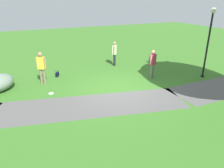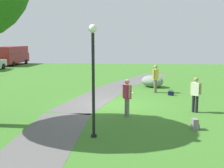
{
  "view_description": "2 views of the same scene",
  "coord_description": "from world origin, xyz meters",
  "px_view_note": "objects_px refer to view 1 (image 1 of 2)",
  "views": [
    {
      "loc": [
        4.5,
        8.79,
        4.24
      ],
      "look_at": [
        0.96,
        1.14,
        0.81
      ],
      "focal_mm": 34.17,
      "sensor_mm": 36.0,
      "label": 1
    },
    {
      "loc": [
        -14.71,
        -0.77,
        3.32
      ],
      "look_at": [
        0.8,
        0.25,
        0.91
      ],
      "focal_mm": 47.52,
      "sensor_mm": 36.0,
      "label": 2
    }
  ],
  "objects_px": {
    "woman_with_handbag": "(41,66)",
    "man_near_boulder": "(153,62)",
    "passerby_on_path": "(115,52)",
    "frisbee_on_grass": "(51,93)",
    "handbag_on_grass": "(57,74)",
    "lamp_post": "(209,36)",
    "spare_backpack_on_lawn": "(151,60)"
  },
  "relations": [
    {
      "from": "woman_with_handbag",
      "to": "man_near_boulder",
      "type": "relative_size",
      "value": 1.06
    },
    {
      "from": "passerby_on_path",
      "to": "frisbee_on_grass",
      "type": "bearing_deg",
      "value": 31.26
    },
    {
      "from": "handbag_on_grass",
      "to": "frisbee_on_grass",
      "type": "relative_size",
      "value": 1.58
    },
    {
      "from": "handbag_on_grass",
      "to": "lamp_post",
      "type": "bearing_deg",
      "value": 154.75
    },
    {
      "from": "spare_backpack_on_lawn",
      "to": "frisbee_on_grass",
      "type": "relative_size",
      "value": 1.7
    },
    {
      "from": "lamp_post",
      "to": "passerby_on_path",
      "type": "height_order",
      "value": "lamp_post"
    },
    {
      "from": "handbag_on_grass",
      "to": "spare_backpack_on_lawn",
      "type": "relative_size",
      "value": 0.93
    },
    {
      "from": "man_near_boulder",
      "to": "passerby_on_path",
      "type": "xyz_separation_m",
      "value": [
        0.88,
        -3.06,
        0.0
      ]
    },
    {
      "from": "woman_with_handbag",
      "to": "frisbee_on_grass",
      "type": "distance_m",
      "value": 1.76
    },
    {
      "from": "woman_with_handbag",
      "to": "frisbee_on_grass",
      "type": "relative_size",
      "value": 7.24
    },
    {
      "from": "woman_with_handbag",
      "to": "man_near_boulder",
      "type": "height_order",
      "value": "woman_with_handbag"
    },
    {
      "from": "woman_with_handbag",
      "to": "passerby_on_path",
      "type": "height_order",
      "value": "woman_with_handbag"
    },
    {
      "from": "man_near_boulder",
      "to": "spare_backpack_on_lawn",
      "type": "bearing_deg",
      "value": -123.86
    },
    {
      "from": "handbag_on_grass",
      "to": "frisbee_on_grass",
      "type": "height_order",
      "value": "handbag_on_grass"
    },
    {
      "from": "lamp_post",
      "to": "spare_backpack_on_lawn",
      "type": "height_order",
      "value": "lamp_post"
    },
    {
      "from": "woman_with_handbag",
      "to": "man_near_boulder",
      "type": "bearing_deg",
      "value": 163.87
    },
    {
      "from": "spare_backpack_on_lawn",
      "to": "woman_with_handbag",
      "type": "bearing_deg",
      "value": 6.72
    },
    {
      "from": "spare_backpack_on_lawn",
      "to": "passerby_on_path",
      "type": "bearing_deg",
      "value": -11.63
    },
    {
      "from": "man_near_boulder",
      "to": "frisbee_on_grass",
      "type": "height_order",
      "value": "man_near_boulder"
    },
    {
      "from": "handbag_on_grass",
      "to": "frisbee_on_grass",
      "type": "xyz_separation_m",
      "value": [
        0.77,
        2.3,
        -0.13
      ]
    },
    {
      "from": "frisbee_on_grass",
      "to": "handbag_on_grass",
      "type": "bearing_deg",
      "value": -108.48
    },
    {
      "from": "handbag_on_grass",
      "to": "passerby_on_path",
      "type": "bearing_deg",
      "value": -171.96
    },
    {
      "from": "lamp_post",
      "to": "man_near_boulder",
      "type": "height_order",
      "value": "lamp_post"
    },
    {
      "from": "handbag_on_grass",
      "to": "spare_backpack_on_lawn",
      "type": "height_order",
      "value": "spare_backpack_on_lawn"
    },
    {
      "from": "woman_with_handbag",
      "to": "spare_backpack_on_lawn",
      "type": "xyz_separation_m",
      "value": [
        -7.41,
        -0.87,
        -0.8
      ]
    },
    {
      "from": "lamp_post",
      "to": "spare_backpack_on_lawn",
      "type": "xyz_separation_m",
      "value": [
        1.08,
        -3.61,
        -2.12
      ]
    },
    {
      "from": "passerby_on_path",
      "to": "handbag_on_grass",
      "type": "height_order",
      "value": "passerby_on_path"
    },
    {
      "from": "woman_with_handbag",
      "to": "frisbee_on_grass",
      "type": "height_order",
      "value": "woman_with_handbag"
    },
    {
      "from": "spare_backpack_on_lawn",
      "to": "frisbee_on_grass",
      "type": "xyz_separation_m",
      "value": [
        7.28,
        2.32,
        -0.18
      ]
    },
    {
      "from": "man_near_boulder",
      "to": "spare_backpack_on_lawn",
      "type": "xyz_separation_m",
      "value": [
        -1.69,
        -2.53,
        -0.73
      ]
    },
    {
      "from": "handbag_on_grass",
      "to": "woman_with_handbag",
      "type": "bearing_deg",
      "value": 43.38
    },
    {
      "from": "frisbee_on_grass",
      "to": "man_near_boulder",
      "type": "bearing_deg",
      "value": 177.92
    }
  ]
}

